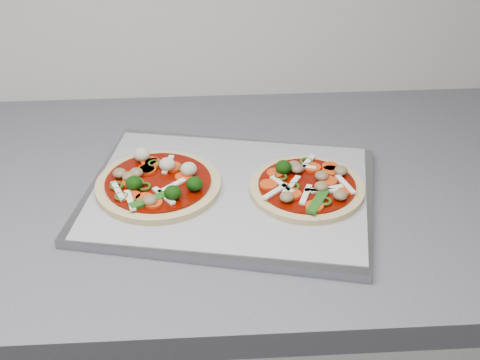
{
  "coord_description": "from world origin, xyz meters",
  "views": [
    {
      "loc": [
        -0.74,
        0.47,
        1.46
      ],
      "look_at": [
        -0.69,
        1.27,
        0.93
      ],
      "focal_mm": 50.0,
      "sensor_mm": 36.0,
      "label": 1
    }
  ],
  "objects": [
    {
      "name": "parchment",
      "position": [
        -0.71,
        1.27,
        0.91
      ],
      "size": [
        0.44,
        0.35,
        0.0
      ],
      "primitive_type": "cube",
      "rotation": [
        0.0,
        0.0,
        -0.2
      ],
      "color": "#9E9EA3",
      "rests_on": "baking_tray"
    },
    {
      "name": "pizza_right",
      "position": [
        -0.6,
        1.26,
        0.92
      ],
      "size": [
        0.18,
        0.18,
        0.03
      ],
      "rotation": [
        0.0,
        0.0,
        -0.12
      ],
      "color": "tan",
      "rests_on": "parchment"
    },
    {
      "name": "pizza_left",
      "position": [
        -0.81,
        1.28,
        0.93
      ],
      "size": [
        0.2,
        0.2,
        0.03
      ],
      "rotation": [
        0.0,
        0.0,
        -0.14
      ],
      "color": "tan",
      "rests_on": "parchment"
    },
    {
      "name": "baking_tray",
      "position": [
        -0.71,
        1.27,
        0.91
      ],
      "size": [
        0.47,
        0.39,
        0.01
      ],
      "primitive_type": "cube",
      "rotation": [
        0.0,
        0.0,
        -0.23
      ],
      "color": "gray",
      "rests_on": "countertop"
    }
  ]
}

